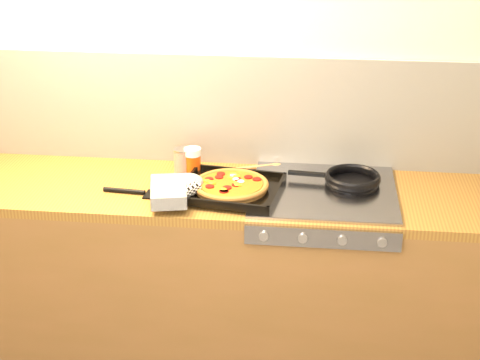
# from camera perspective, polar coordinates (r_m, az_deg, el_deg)

# --- Properties ---
(room_shell) EXTENTS (3.20, 3.20, 3.20)m
(room_shell) POSITION_cam_1_polar(r_m,az_deg,el_deg) (3.29, -1.13, 5.42)
(room_shell) COLOR white
(room_shell) RESTS_ON ground
(counter_run) EXTENTS (3.20, 0.62, 0.90)m
(counter_run) POSITION_cam_1_polar(r_m,az_deg,el_deg) (3.32, -1.68, -7.69)
(counter_run) COLOR brown
(counter_run) RESTS_ON ground
(stovetop) EXTENTS (0.60, 0.56, 0.02)m
(stovetop) POSITION_cam_1_polar(r_m,az_deg,el_deg) (3.08, 6.52, -0.91)
(stovetop) COLOR #95959A
(stovetop) RESTS_ON counter_run
(pizza_on_tray) EXTENTS (0.55, 0.45, 0.07)m
(pizza_on_tray) POSITION_cam_1_polar(r_m,az_deg,el_deg) (3.02, -2.03, -0.54)
(pizza_on_tray) COLOR black
(pizza_on_tray) RESTS_ON stovetop
(frying_pan) EXTENTS (0.40, 0.26, 0.04)m
(frying_pan) POSITION_cam_1_polar(r_m,az_deg,el_deg) (3.14, 8.63, 0.07)
(frying_pan) COLOR black
(frying_pan) RESTS_ON stovetop
(tomato_can) EXTENTS (0.10, 0.10, 0.12)m
(tomato_can) POSITION_cam_1_polar(r_m,az_deg,el_deg) (3.24, -4.44, 1.47)
(tomato_can) COLOR #A4180D
(tomato_can) RESTS_ON counter_run
(juice_glass) EXTENTS (0.09, 0.09, 0.12)m
(juice_glass) POSITION_cam_1_polar(r_m,az_deg,el_deg) (3.23, -3.68, 1.46)
(juice_glass) COLOR #E2470D
(juice_glass) RESTS_ON counter_run
(wooden_spoon) EXTENTS (0.29, 0.13, 0.02)m
(wooden_spoon) POSITION_cam_1_polar(r_m,az_deg,el_deg) (3.30, 1.28, 1.00)
(wooden_spoon) COLOR #AE804A
(wooden_spoon) RESTS_ON counter_run
(black_spatula) EXTENTS (0.28, 0.09, 0.02)m
(black_spatula) POSITION_cam_1_polar(r_m,az_deg,el_deg) (3.08, -7.94, -0.97)
(black_spatula) COLOR black
(black_spatula) RESTS_ON counter_run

